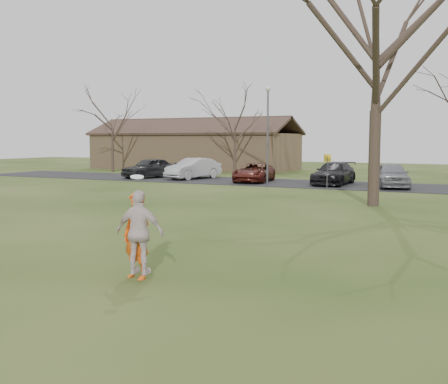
% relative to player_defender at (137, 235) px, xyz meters
% --- Properties ---
extents(ground, '(120.00, 120.00, 0.00)m').
position_rel_player_defender_xyz_m(ground, '(0.12, -0.06, -0.92)').
color(ground, '#1E380F').
rests_on(ground, ground).
extents(parking_strip, '(62.00, 6.50, 0.04)m').
position_rel_player_defender_xyz_m(parking_strip, '(0.12, 24.94, -0.90)').
color(parking_strip, black).
rests_on(parking_strip, ground).
extents(player_defender, '(0.73, 0.54, 1.84)m').
position_rel_player_defender_xyz_m(player_defender, '(0.00, 0.00, 0.00)').
color(player_defender, '#EF5813').
rests_on(player_defender, ground).
extents(car_0, '(3.15, 4.83, 1.53)m').
position_rel_player_defender_xyz_m(car_0, '(-16.43, 24.83, -0.12)').
color(car_0, black).
rests_on(car_0, parking_strip).
extents(car_1, '(2.70, 4.91, 1.54)m').
position_rel_player_defender_xyz_m(car_1, '(-12.89, 25.32, -0.11)').
color(car_1, '#A8A8AE').
rests_on(car_1, parking_strip).
extents(car_2, '(2.81, 4.93, 1.30)m').
position_rel_player_defender_xyz_m(car_2, '(-7.74, 24.65, -0.23)').
color(car_2, '#4F1912').
rests_on(car_2, parking_strip).
extents(car_3, '(2.09, 4.97, 1.43)m').
position_rel_player_defender_xyz_m(car_3, '(-2.27, 25.00, -0.17)').
color(car_3, black).
rests_on(car_3, parking_strip).
extents(car_4, '(3.04, 4.81, 1.53)m').
position_rel_player_defender_xyz_m(car_4, '(1.43, 24.38, -0.12)').
color(car_4, gray).
rests_on(car_4, parking_strip).
extents(catching_play, '(1.08, 0.60, 2.07)m').
position_rel_player_defender_xyz_m(catching_play, '(0.24, -0.22, 0.12)').
color(catching_play, beige).
rests_on(catching_play, ground).
extents(building, '(20.60, 8.50, 5.14)m').
position_rel_player_defender_xyz_m(building, '(-19.88, 37.94, 1.01)').
color(building, '#8C6D4C').
rests_on(building, ground).
extents(lamp_post, '(0.34, 0.34, 6.27)m').
position_rel_player_defender_xyz_m(lamp_post, '(-5.88, 22.44, 3.05)').
color(lamp_post, '#47474C').
rests_on(lamp_post, ground).
extents(sign_yellow, '(0.35, 0.35, 2.08)m').
position_rel_player_defender_xyz_m(sign_yellow, '(-1.88, 21.94, 0.53)').
color(sign_yellow, '#47474C').
rests_on(sign_yellow, ground).
extents(big_tree, '(9.00, 9.00, 14.00)m').
position_rel_player_defender_xyz_m(big_tree, '(2.12, 14.94, 6.08)').
color(big_tree, '#352821').
rests_on(big_tree, ground).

